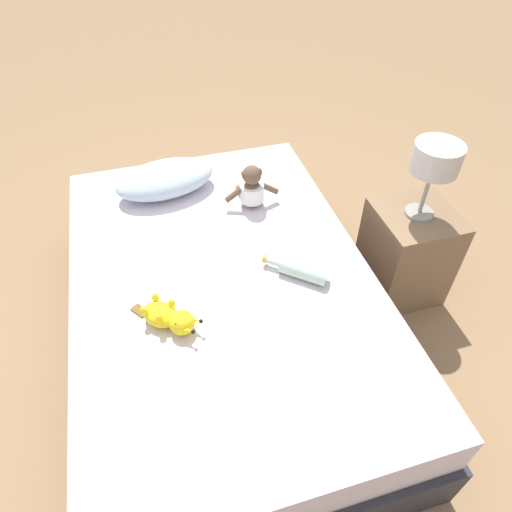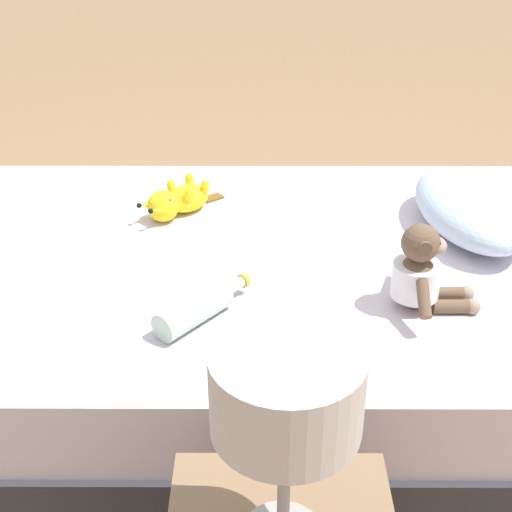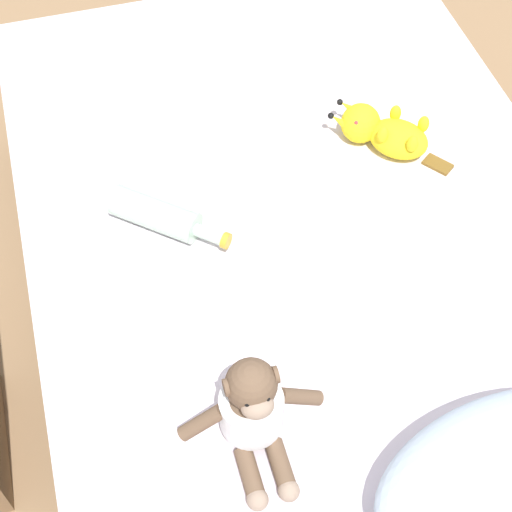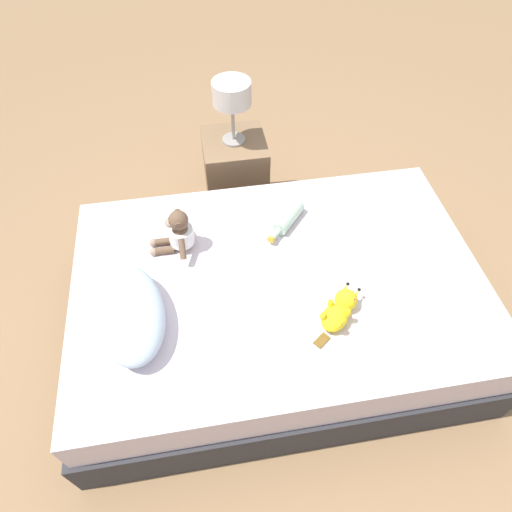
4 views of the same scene
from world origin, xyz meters
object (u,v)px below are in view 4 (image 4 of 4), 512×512
at_px(pillow, 130,313).
at_px(plush_monkey, 179,233).
at_px(plush_yellow_creature, 340,310).
at_px(glass_bottle, 288,218).
at_px(bedside_lamp, 232,95).
at_px(nightstand, 235,175).
at_px(bed, 277,305).

distance_m(pillow, plush_monkey, 0.47).
distance_m(plush_yellow_creature, glass_bottle, 0.60).
distance_m(plush_monkey, glass_bottle, 0.57).
bearing_deg(bedside_lamp, glass_bottle, -164.31).
relative_size(plush_monkey, nightstand, 0.53).
bearing_deg(bed, plush_monkey, 59.52).
xyz_separation_m(bed, glass_bottle, (0.33, -0.11, 0.29)).
xyz_separation_m(plush_monkey, plush_yellow_creature, (-0.52, -0.67, -0.05)).
relative_size(pillow, plush_monkey, 1.96).
bearing_deg(pillow, plush_yellow_creature, -97.12).
distance_m(glass_bottle, nightstand, 0.76).
bearing_deg(bed, plush_yellow_creature, -139.58).
bearing_deg(nightstand, bed, -175.58).
relative_size(glass_bottle, bedside_lamp, 0.68).
height_order(pillow, nightstand, pillow).
height_order(glass_bottle, nightstand, glass_bottle).
xyz_separation_m(nightstand, bedside_lamp, (0.00, 0.00, 0.57)).
distance_m(pillow, plush_yellow_creature, 0.91).
bearing_deg(plush_yellow_creature, bed, 40.42).
bearing_deg(plush_monkey, nightstand, -26.14).
xyz_separation_m(pillow, bedside_lamp, (1.16, -0.60, 0.27)).
bearing_deg(plush_yellow_creature, bedside_lamp, 13.16).
height_order(pillow, plush_yellow_creature, pillow).
distance_m(nightstand, bedside_lamp, 0.57).
relative_size(plush_monkey, bedside_lamp, 0.75).
distance_m(bed, pillow, 0.77).
height_order(plush_monkey, bedside_lamp, bedside_lamp).
bearing_deg(bed, glass_bottle, -18.89).
height_order(plush_monkey, nightstand, plush_monkey).
distance_m(bed, bedside_lamp, 1.18).
bearing_deg(plush_yellow_creature, glass_bottle, 10.15).
relative_size(nightstand, bedside_lamp, 1.41).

